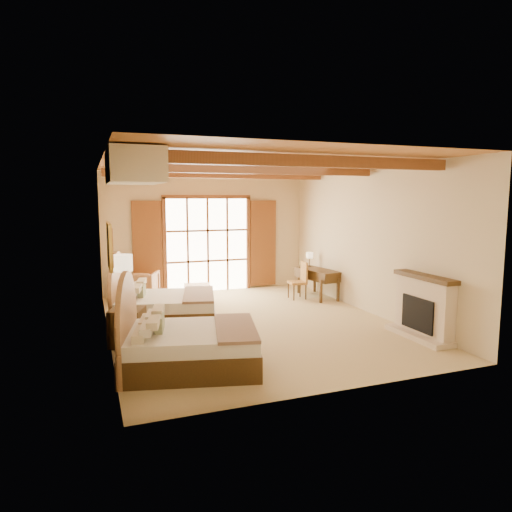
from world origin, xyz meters
name	(u,v)px	position (x,y,z in m)	size (l,w,h in m)	color
floor	(251,323)	(0.00, 0.00, 0.00)	(7.00, 7.00, 0.00)	#D0BA87
wall_back	(207,232)	(0.00, 3.50, 1.60)	(5.50, 5.50, 0.00)	beige
wall_left	(105,250)	(-2.75, 0.00, 1.60)	(7.00, 7.00, 0.00)	beige
wall_right	(368,240)	(2.75, 0.00, 1.60)	(7.00, 7.00, 0.00)	beige
ceiling	(250,163)	(0.00, 0.00, 3.20)	(7.00, 7.00, 0.00)	#BB7734
ceiling_beams	(250,169)	(0.00, 0.00, 3.08)	(5.39, 4.60, 0.18)	brown
french_doors	(208,245)	(0.00, 3.44, 1.25)	(3.95, 0.08, 2.60)	white
fireplace	(423,310)	(2.60, -2.00, 0.51)	(0.46, 1.40, 1.16)	beige
painting	(110,246)	(-2.70, -0.75, 1.75)	(0.06, 0.95, 0.75)	#E5BF52
canopy_valance	(134,167)	(-2.40, -2.00, 2.95)	(0.70, 1.40, 0.45)	beige
bed_near	(181,344)	(-1.81, -2.02, 0.39)	(2.28, 1.89, 1.29)	#4D3217
bed_far	(158,306)	(-1.78, 0.49, 0.39)	(2.29, 1.91, 1.29)	#4D3217
nightstand	(127,327)	(-2.46, -0.59, 0.32)	(0.54, 0.54, 0.64)	#4D3217
floor_lamp	(123,269)	(-2.50, -0.54, 1.34)	(0.33, 0.33, 1.57)	#39271C
armchair	(141,286)	(-1.86, 2.89, 0.37)	(0.78, 0.80, 0.73)	#9E6941
ottoman	(197,294)	(-0.62, 2.08, 0.22)	(0.61, 0.61, 0.45)	#A48754
desk	(318,282)	(2.43, 1.70, 0.38)	(0.78, 1.40, 0.72)	#4D3217
desk_chair	(298,287)	(1.88, 1.71, 0.29)	(0.45, 0.45, 0.94)	#B08838
desk_lamp	(310,256)	(2.48, 2.28, 1.00)	(0.18, 0.18, 0.37)	#39271C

